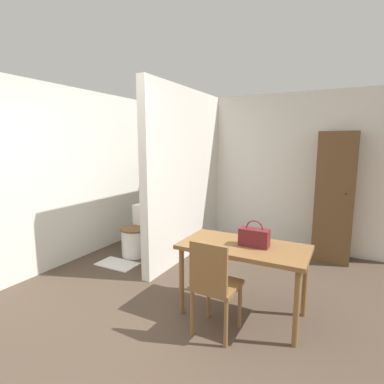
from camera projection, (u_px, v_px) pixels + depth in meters
ground_plane at (107, 357)px, 2.43m from camera, size 16.00×16.00×0.00m
wall_back at (244, 170)px, 5.22m from camera, size 4.80×0.12×2.50m
wall_left at (85, 174)px, 4.60m from camera, size 0.12×4.36×2.50m
partition_wall at (186, 175)px, 4.48m from camera, size 0.12×2.12×2.50m
dining_table at (244, 253)px, 2.94m from camera, size 1.23×0.64×0.73m
wooden_chair at (214, 284)px, 2.63m from camera, size 0.40×0.40×0.89m
toilet at (137, 235)px, 4.64m from camera, size 0.41×0.56×0.75m
handbag at (254, 237)px, 2.88m from camera, size 0.28×0.13×0.26m
wooden_cabinet at (335, 197)px, 4.34m from camera, size 0.51×0.44×1.88m
bath_mat at (117, 264)px, 4.29m from camera, size 0.58×0.35×0.01m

